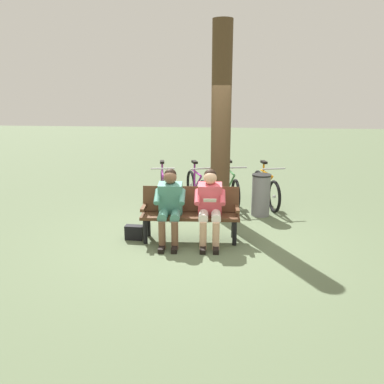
{
  "coord_description": "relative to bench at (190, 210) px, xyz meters",
  "views": [
    {
      "loc": [
        -0.54,
        6.15,
        2.43
      ],
      "look_at": [
        0.09,
        -0.28,
        0.75
      ],
      "focal_mm": 37.08,
      "sensor_mm": 36.0,
      "label": 1
    }
  ],
  "objects": [
    {
      "name": "handbag",
      "position": [
        0.93,
        0.13,
        -0.39
      ],
      "size": [
        0.31,
        0.15,
        0.24
      ],
      "primitive_type": "cube",
      "rotation": [
        0.0,
        0.0,
        -0.04
      ],
      "color": "black",
      "rests_on": "ground"
    },
    {
      "name": "bicycle_purple",
      "position": [
        -0.65,
        -2.17,
        -0.15
      ],
      "size": [
        0.54,
        1.65,
        0.94
      ],
      "rotation": [
        0.0,
        0.0,
        1.79
      ],
      "color": "black",
      "rests_on": "ground"
    },
    {
      "name": "bicycle_black",
      "position": [
        0.07,
        -2.0,
        -0.15
      ],
      "size": [
        0.68,
        1.6,
        0.94
      ],
      "rotation": [
        0.0,
        0.0,
        1.92
      ],
      "color": "black",
      "rests_on": "ground"
    },
    {
      "name": "litter_bin",
      "position": [
        -1.25,
        -1.4,
        -0.09
      ],
      "size": [
        0.37,
        0.37,
        0.83
      ],
      "color": "slate",
      "rests_on": "ground"
    },
    {
      "name": "ground_plane",
      "position": [
        -0.1,
        0.06,
        -0.51
      ],
      "size": [
        40.0,
        40.0,
        0.0
      ],
      "primitive_type": "plane",
      "color": "#566647"
    },
    {
      "name": "bench",
      "position": [
        0.0,
        0.0,
        0.0
      ],
      "size": [
        1.62,
        0.56,
        0.87
      ],
      "rotation": [
        0.0,
        0.0,
        0.05
      ],
      "color": "#51331E",
      "rests_on": "ground"
    },
    {
      "name": "bicycle_red",
      "position": [
        0.8,
        -1.93,
        -0.15
      ],
      "size": [
        0.5,
        1.66,
        0.94
      ],
      "rotation": [
        0.0,
        0.0,
        1.76
      ],
      "color": "black",
      "rests_on": "ground"
    },
    {
      "name": "person_reading",
      "position": [
        -0.33,
        0.15,
        0.16
      ],
      "size": [
        0.5,
        0.78,
        1.2
      ],
      "rotation": [
        0.0,
        0.0,
        0.05
      ],
      "color": "#D84C59",
      "rests_on": "ground"
    },
    {
      "name": "bicycle_blue",
      "position": [
        -1.4,
        -2.12,
        -0.15
      ],
      "size": [
        0.59,
        1.64,
        0.94
      ],
      "rotation": [
        0.0,
        0.0,
        1.83
      ],
      "color": "black",
      "rests_on": "ground"
    },
    {
      "name": "person_companion",
      "position": [
        0.31,
        0.18,
        0.16
      ],
      "size": [
        0.5,
        0.78,
        1.2
      ],
      "rotation": [
        0.0,
        0.0,
        0.05
      ],
      "color": "#4C8C7A",
      "rests_on": "ground"
    },
    {
      "name": "tree_trunk",
      "position": [
        -0.44,
        -1.29,
        1.31
      ],
      "size": [
        0.37,
        0.37,
        3.63
      ],
      "primitive_type": "cylinder",
      "color": "#4C3823",
      "rests_on": "ground"
    }
  ]
}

